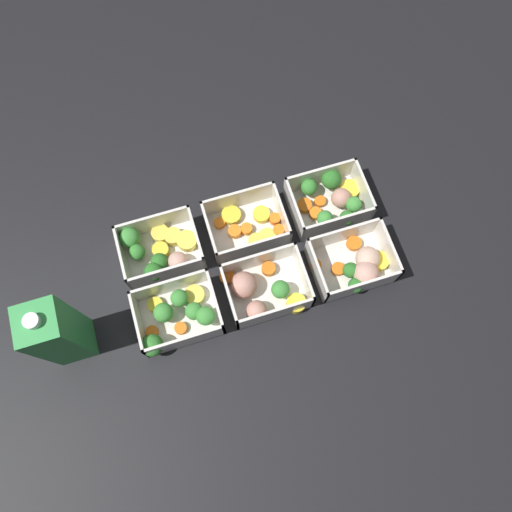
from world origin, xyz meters
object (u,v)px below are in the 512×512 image
container_near_right (159,251)px  juice_carton (58,333)px  container_near_left (331,199)px  container_far_left (358,265)px  container_near_center (248,225)px  container_far_center (261,290)px  container_far_right (177,316)px

container_near_right → juice_carton: bearing=32.6°
juice_carton → container_near_left: bearing=-167.0°
container_near_left → container_near_right: (0.34, 0.00, -0.00)m
container_far_left → container_near_center: bearing=-38.8°
container_near_left → container_far_left: bearing=90.8°
container_near_right → container_far_center: 0.21m
container_far_right → juice_carton: size_ratio=0.74×
container_near_left → container_far_center: size_ratio=0.98×
container_near_center → container_far_left: (-0.17, 0.14, 0.00)m
container_near_right → juice_carton: (0.18, 0.12, 0.07)m
container_near_left → container_far_right: bearing=21.5°
container_near_right → container_far_right: 0.13m
container_far_center → juice_carton: (0.34, -0.01, 0.07)m
container_near_left → container_far_right: 0.37m
container_near_right → container_far_left: 0.37m
container_far_right → juice_carton: 0.20m
container_near_center → juice_carton: bearing=18.4°
container_far_left → container_far_right: size_ratio=1.04×
container_near_left → juice_carton: bearing=13.0°
container_far_left → container_far_center: bearing=-2.5°
container_near_right → juice_carton: size_ratio=0.75×
container_near_left → container_near_right: size_ratio=1.00×
container_near_center → container_far_center: size_ratio=0.95×
container_far_left → juice_carton: (0.53, -0.02, 0.07)m
container_near_left → container_near_center: bearing=0.9°
container_far_right → container_near_center: bearing=-142.5°
container_far_right → juice_carton: bearing=-4.1°
container_far_center → container_near_right: bearing=-38.9°
container_near_right → container_far_center: bearing=141.1°
container_far_left → container_far_right: 0.34m
container_far_center → container_near_left: bearing=-144.1°
container_near_left → container_far_center: 0.23m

